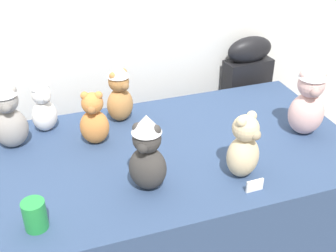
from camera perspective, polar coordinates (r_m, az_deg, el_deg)
name	(u,v)px	position (r m, az deg, el deg)	size (l,w,h in m)	color
display_table	(168,218)	(2.15, 0.00, -11.89)	(1.65, 0.92, 0.80)	navy
instrument_case	(243,116)	(2.75, 9.73, 1.33)	(0.29, 0.14, 1.03)	black
teddy_bear_charcoal	(147,154)	(1.61, -2.72, -3.62)	(0.19, 0.18, 0.32)	#383533
teddy_bear_ginger	(94,119)	(1.92, -9.62, 0.84)	(0.15, 0.14, 0.25)	#D17F3D
teddy_bear_ash	(8,115)	(1.97, -20.08, 1.41)	(0.15, 0.13, 0.32)	gray
teddy_bear_blush	(309,99)	(2.03, 17.83, 3.33)	(0.19, 0.17, 0.35)	beige
teddy_bear_sand	(244,148)	(1.71, 9.83, -2.78)	(0.18, 0.17, 0.27)	#CCB78E
teddy_bear_caramel	(119,93)	(2.07, -6.34, 4.27)	(0.17, 0.16, 0.29)	#B27A42
teddy_bear_snow	(44,109)	(2.07, -15.86, 2.13)	(0.15, 0.15, 0.23)	white
party_cup_green	(35,215)	(1.56, -16.94, -11.03)	(0.08, 0.08, 0.11)	#238C3D
name_card_front_left	(255,186)	(1.70, 11.22, -7.60)	(0.07, 0.01, 0.05)	white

